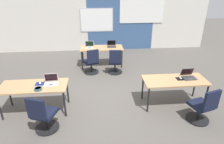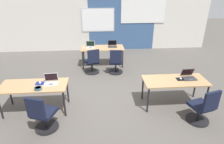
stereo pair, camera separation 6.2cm
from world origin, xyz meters
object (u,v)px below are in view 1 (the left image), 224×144
Objects in this scene: desk_near_right at (175,82)px; mouse_near_left_inner at (40,83)px; chair_far_right at (115,63)px; mouse_near_right_end at (181,78)px; laptop_far_right at (112,45)px; mouse_far_left at (83,48)px; chair_far_left at (92,63)px; chair_near_left_inner at (43,117)px; laptop_near_left_inner at (51,82)px; desk_near_left at (34,88)px; laptop_near_right_end at (188,76)px; snack_bowl at (38,89)px; laptop_far_left at (89,46)px; chair_near_right_end at (202,108)px; desk_far_center at (102,49)px.

mouse_near_left_inner is (-3.36, 0.08, 0.08)m from desk_near_right.
desk_near_right is 2.43m from chair_far_right.
mouse_near_right_end is (0.16, 0.03, 0.08)m from desk_near_right.
chair_far_right is (2.04, 1.95, -0.36)m from mouse_near_left_inner.
mouse_far_left is at bearing -171.45° from laptop_far_right.
chair_near_left_inner is (-1.01, -2.88, 0.00)m from chair_far_left.
laptop_near_left_inner is 3.30m from laptop_far_right.
desk_near_left is 3.89m from laptop_near_right_end.
chair_far_left is at bearing 63.00° from snack_bowl.
chair_near_right_end is at bearing -53.34° from laptop_far_left.
laptop_far_left is 3.67m from mouse_near_right_end.
laptop_far_left reaches higher than chair_near_right_end.
laptop_near_left_inner is (-0.95, -2.03, 0.39)m from chair_far_left.
chair_far_left is 2.72× the size of laptop_far_right.
chair_far_left is 3.26m from laptop_near_right_end.
laptop_near_left_inner is 1.03× the size of laptop_far_right.
laptop_far_right is 0.37× the size of chair_near_right_end.
chair_near_left_inner is at bearing -111.29° from desk_far_center.
chair_far_left is at bearing 135.44° from desk_near_right.
laptop_near_left_inner reaches higher than chair_near_right_end.
chair_far_left is at bearing -0.94° from chair_far_right.
mouse_near_right_end is at bearing 118.59° from chair_far_left.
desk_far_center is at bearing 57.99° from desk_near_left.
desk_near_left is at bearing -113.26° from laptop_far_left.
laptop_near_right_end reaches higher than desk_far_center.
chair_near_right_end is at bearing -93.27° from laptop_near_right_end.
laptop_far_left is 3.34× the size of mouse_near_right_end.
chair_far_left reaches higher than desk_near_right.
snack_bowl is at bearing 43.72° from chair_far_left.
chair_far_left reaches higher than mouse_far_left.
laptop_near_left_inner is at bearing 10.20° from desk_near_left.
mouse_near_left_inner is 0.12× the size of chair_near_left_inner.
mouse_near_left_inner is (0.14, 0.08, 0.08)m from desk_near_left.
mouse_near_left_inner is (-0.27, 0.00, -0.03)m from laptop_near_left_inner.
chair_near_left_inner is at bearing -169.26° from laptop_near_right_end.
mouse_near_left_inner is at bearing 96.53° from snack_bowl.
chair_far_right is (-1.32, 2.03, -0.28)m from desk_near_right.
desk_near_left is 3.50m from desk_near_right.
laptop_far_right is (1.78, 3.67, 0.39)m from chair_near_left_inner.
chair_far_right is (1.14, -0.73, -0.36)m from mouse_far_left.
laptop_near_left_inner is 3.48× the size of mouse_near_right_end.
laptop_far_right is at bearing -96.85° from chair_near_left_inner.
mouse_far_left is 0.12× the size of chair_near_left_inner.
laptop_far_left is (-2.20, 2.85, 0.11)m from desk_near_right.
snack_bowl is at bearing -106.21° from mouse_far_left.
chair_far_right is (0.05, -0.87, -0.39)m from laptop_far_right.
mouse_near_right_end is at bearing -60.38° from laptop_far_right.
laptop_far_right is at bearing 54.17° from laptop_near_left_inner.
mouse_near_left_inner is 0.34× the size of laptop_far_right.
desk_near_right is 3.01m from chair_far_left.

